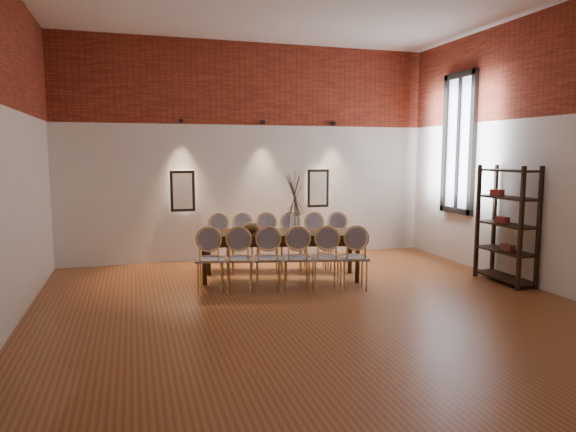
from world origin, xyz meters
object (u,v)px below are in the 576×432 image
object	(u,v)px
chair_near_b	(239,259)
chair_far_f	(339,242)
chair_far_b	(243,242)
vase	(295,222)
chair_near_a	(210,259)
chair_near_d	(297,258)
chair_far_d	(291,242)
chair_far_e	(315,242)
chair_far_c	(267,242)
dining_table	(281,255)
chair_near_f	(354,257)
chair_near_e	(325,258)
chair_near_c	(268,258)
book	(267,231)
bowl	(252,227)
chair_far_a	(218,243)
shelving_rack	(507,224)

from	to	relation	value
chair_near_b	chair_far_f	size ratio (longest dim) A/B	1.00
chair_far_b	vase	distance (m)	1.16
chair_near_a	chair_near_d	xyz separation A→B (m)	(1.21, -0.30, 0.00)
chair_far_d	chair_far_e	distance (m)	0.41
chair_far_c	dining_table	bearing A→B (deg)	106.96
chair_near_d	chair_far_d	xyz separation A→B (m)	(0.32, 1.32, 0.00)
chair_near_b	chair_near_f	distance (m)	1.66
chair_far_e	chair_near_e	bearing A→B (deg)	90.00
chair_near_c	chair_near_d	distance (m)	0.41
chair_near_f	book	size ratio (longest dim) A/B	3.62
bowl	book	distance (m)	0.27
chair_far_b	bowl	world-z (taller)	chair_far_b
chair_near_a	chair_far_c	world-z (taller)	same
chair_far_e	vase	distance (m)	0.90
chair_near_b	vase	bearing A→B (deg)	38.95
chair_far_a	book	world-z (taller)	chair_far_a
vase	chair_far_e	bearing A→B (deg)	45.62
chair_near_d	book	world-z (taller)	chair_near_d
chair_near_b	vase	distance (m)	1.16
chair_near_a	chair_far_d	xyz separation A→B (m)	(1.53, 1.03, 0.00)
chair_near_d	chair_far_c	size ratio (longest dim) A/B	1.00
shelving_rack	chair_near_a	bearing A→B (deg)	168.74
chair_near_a	chair_far_b	size ratio (longest dim) A/B	1.00
chair_far_f	shelving_rack	distance (m)	2.67
chair_near_b	chair_far_a	bearing A→B (deg)	106.96
dining_table	chair_far_f	world-z (taller)	chair_far_f
chair_near_f	chair_far_e	distance (m)	1.42
chair_near_e	chair_near_f	world-z (taller)	same
dining_table	chair_far_d	bearing A→B (deg)	73.04
dining_table	chair_far_d	size ratio (longest dim) A/B	2.65
chair_near_d	chair_far_e	size ratio (longest dim) A/B	1.00
chair_near_c	chair_near_e	world-z (taller)	same
chair_near_e	book	distance (m)	1.15
chair_near_b	book	world-z (taller)	chair_near_b
book	chair_near_f	bearing A→B (deg)	-44.17
chair_far_d	vase	world-z (taller)	vase
chair_near_c	chair_near_e	distance (m)	0.83
chair_near_b	chair_near_e	xyz separation A→B (m)	(1.21, -0.30, 0.00)
chair_near_d	chair_far_b	size ratio (longest dim) A/B	1.00
chair_far_d	chair_far_b	bearing A→B (deg)	0.00
dining_table	shelving_rack	world-z (taller)	shelving_rack
chair_near_a	chair_far_c	bearing A→B (deg)	58.62
chair_near_b	chair_far_c	bearing A→B (deg)	73.04
chair_near_f	chair_far_d	size ratio (longest dim) A/B	1.00
chair_far_b	vase	xyz separation A→B (m)	(0.66, -0.86, 0.43)
chair_near_c	chair_far_a	distance (m)	1.59
dining_table	shelving_rack	xyz separation A→B (m)	(3.24, -1.22, 0.53)
chair_far_c	chair_far_e	bearing A→B (deg)	-180.00
chair_far_e	chair_far_f	distance (m)	0.41
chair_near_e	book	world-z (taller)	chair_near_e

